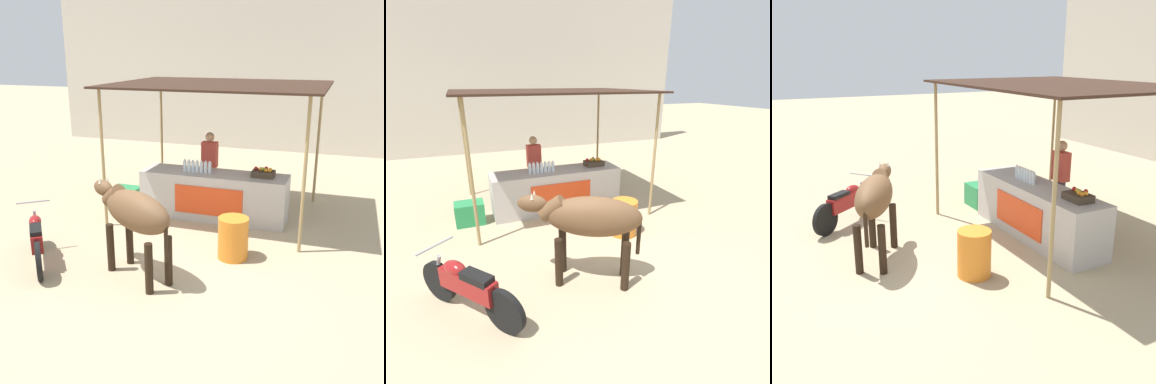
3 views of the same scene
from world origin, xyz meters
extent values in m
plane|color=tan|center=(0.00, 0.00, 0.00)|extent=(60.00, 60.00, 0.00)
cube|color=beige|center=(0.00, 9.28, 3.40)|extent=(16.00, 0.50, 6.80)
cube|color=#B2ADA8|center=(0.00, 2.20, 0.48)|extent=(3.00, 0.80, 0.96)
cube|color=red|center=(0.00, 1.79, 0.48)|extent=(1.40, 0.02, 0.58)
cube|color=#382319|center=(0.00, 2.50, 2.70)|extent=(4.20, 3.20, 0.04)
cylinder|color=#997F51|center=(-1.89, 1.06, 1.35)|extent=(0.06, 0.06, 2.70)
cylinder|color=#997F51|center=(1.89, 1.06, 1.35)|extent=(0.06, 0.06, 2.70)
cylinder|color=#997F51|center=(-1.89, 3.94, 1.35)|extent=(0.06, 0.06, 2.70)
cylinder|color=#997F51|center=(1.89, 3.94, 1.35)|extent=(0.06, 0.06, 2.70)
cylinder|color=silver|center=(-0.62, 2.15, 1.07)|extent=(0.07, 0.07, 0.22)
cylinder|color=white|center=(-0.62, 2.15, 1.19)|extent=(0.04, 0.04, 0.03)
cylinder|color=silver|center=(-0.53, 2.15, 1.07)|extent=(0.07, 0.07, 0.22)
cylinder|color=white|center=(-0.53, 2.15, 1.19)|extent=(0.04, 0.04, 0.03)
cylinder|color=silver|center=(-0.44, 2.15, 1.07)|extent=(0.07, 0.07, 0.22)
cylinder|color=white|center=(-0.44, 2.15, 1.19)|extent=(0.04, 0.04, 0.03)
cylinder|color=silver|center=(-0.35, 2.15, 1.07)|extent=(0.07, 0.07, 0.22)
cylinder|color=white|center=(-0.35, 2.15, 1.19)|extent=(0.04, 0.04, 0.03)
cylinder|color=silver|center=(-0.26, 2.15, 1.07)|extent=(0.07, 0.07, 0.22)
cylinder|color=white|center=(-0.26, 2.15, 1.19)|extent=(0.04, 0.04, 0.03)
cylinder|color=silver|center=(-0.17, 2.15, 1.07)|extent=(0.07, 0.07, 0.22)
cylinder|color=white|center=(-0.17, 2.15, 1.19)|extent=(0.04, 0.04, 0.03)
cylinder|color=silver|center=(-0.08, 2.15, 1.07)|extent=(0.07, 0.07, 0.22)
cylinder|color=white|center=(-0.08, 2.15, 1.19)|extent=(0.04, 0.04, 0.03)
cube|color=#3F3326|center=(1.00, 2.25, 1.02)|extent=(0.44, 0.32, 0.12)
sphere|color=orange|center=(1.13, 2.29, 1.11)|extent=(0.08, 0.08, 0.08)
sphere|color=#B21E19|center=(1.03, 2.37, 1.11)|extent=(0.08, 0.08, 0.08)
sphere|color=orange|center=(1.12, 2.22, 1.11)|extent=(0.08, 0.08, 0.08)
sphere|color=#8CB22D|center=(0.98, 2.28, 1.11)|extent=(0.08, 0.08, 0.08)
sphere|color=#B21E19|center=(0.84, 2.30, 1.11)|extent=(0.08, 0.08, 0.08)
sphere|color=orange|center=(0.94, 2.28, 1.11)|extent=(0.08, 0.08, 0.08)
sphere|color=orange|center=(1.05, 2.22, 1.11)|extent=(0.08, 0.08, 0.08)
cylinder|color=#383842|center=(-0.33, 2.95, 0.44)|extent=(0.22, 0.22, 0.88)
cube|color=#BF3F33|center=(-0.33, 2.95, 1.16)|extent=(0.34, 0.20, 0.56)
sphere|color=tan|center=(-0.33, 2.95, 1.55)|extent=(0.20, 0.20, 0.20)
cube|color=#268C4C|center=(-1.99, 2.10, 0.24)|extent=(0.60, 0.44, 0.48)
cylinder|color=orange|center=(0.86, 0.46, 0.36)|extent=(0.51, 0.51, 0.72)
ellipsoid|color=brown|center=(-0.34, -0.67, 1.08)|extent=(1.48, 1.11, 0.60)
cylinder|color=black|center=(-0.86, -0.61, 0.39)|extent=(0.12, 0.12, 0.78)
cylinder|color=black|center=(-0.69, -0.28, 0.39)|extent=(0.12, 0.12, 0.78)
cylinder|color=black|center=(0.01, -1.06, 0.39)|extent=(0.12, 0.12, 0.78)
cylinder|color=black|center=(0.18, -0.74, 0.39)|extent=(0.12, 0.12, 0.78)
cylinder|color=brown|center=(-0.87, -0.40, 1.19)|extent=(0.51, 0.42, 0.41)
ellipsoid|color=brown|center=(-1.13, -0.26, 1.25)|extent=(0.49, 0.40, 0.26)
cone|color=beige|center=(-1.15, -0.33, 1.39)|extent=(0.05, 0.05, 0.10)
cone|color=beige|center=(-1.08, -0.20, 1.39)|extent=(0.05, 0.05, 0.10)
cylinder|color=black|center=(0.25, -0.98, 0.81)|extent=(0.06, 0.06, 0.60)
cylinder|color=black|center=(-2.51, -0.29, 0.30)|extent=(0.44, 0.52, 0.60)
cylinder|color=black|center=(-1.75, -1.23, 0.30)|extent=(0.44, 0.52, 0.60)
cube|color=maroon|center=(-2.13, -0.76, 0.48)|extent=(0.71, 0.81, 0.28)
ellipsoid|color=maroon|center=(-2.27, -0.59, 0.64)|extent=(0.38, 0.41, 0.20)
cube|color=black|center=(-2.02, -0.90, 0.64)|extent=(0.42, 0.46, 0.10)
cylinder|color=#99999E|center=(-2.47, -0.33, 0.88)|extent=(0.45, 0.37, 0.03)
cylinder|color=#99999E|center=(-2.49, -0.31, 0.50)|extent=(0.17, 0.19, 0.49)
camera|label=1|loc=(2.49, -6.29, 3.38)|focal=42.00mm
camera|label=2|loc=(-1.99, -4.23, 2.92)|focal=28.00mm
camera|label=3|loc=(6.24, -2.43, 3.18)|focal=42.00mm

